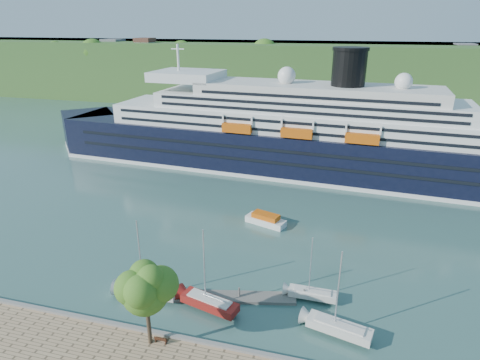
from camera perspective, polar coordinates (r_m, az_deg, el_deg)
name	(u,v)px	position (r m, az deg, el deg)	size (l,w,h in m)	color
ground	(185,345)	(46.31, -7.85, -22.25)	(400.00, 400.00, 0.00)	#31574F
far_hillside	(315,73)	(177.12, 10.67, 14.72)	(400.00, 50.00, 24.00)	#2E5622
quay_coping	(184,338)	(45.40, -8.03, -21.36)	(220.00, 0.50, 0.30)	slate
cruise_ship	(285,110)	(90.57, 6.45, 9.80)	(121.99, 17.76, 27.39)	black
park_bench	(161,339)	(45.24, -11.16, -21.29)	(1.36, 0.56, 0.87)	#442313
promenade_tree	(146,302)	(42.45, -13.18, -16.52)	(6.19, 6.19, 10.24)	#2E5F19
floating_pontoon	(223,297)	(51.75, -2.41, -16.26)	(17.90, 2.19, 0.40)	slate
sailboat_white_near	(145,263)	(50.19, -13.35, -11.37)	(7.93, 2.20, 10.25)	silver
sailboat_red	(209,274)	(47.18, -4.50, -13.17)	(7.88, 2.19, 10.18)	maroon
sailboat_white_far	(314,271)	(50.01, 10.50, -12.61)	(6.39, 1.78, 8.25)	silver
tender_launch	(266,219)	(68.09, 3.68, -5.55)	(6.93, 2.37, 1.91)	#CB540B
sailboat_extra	(343,298)	(45.08, 14.38, -15.93)	(7.71, 2.14, 9.96)	silver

